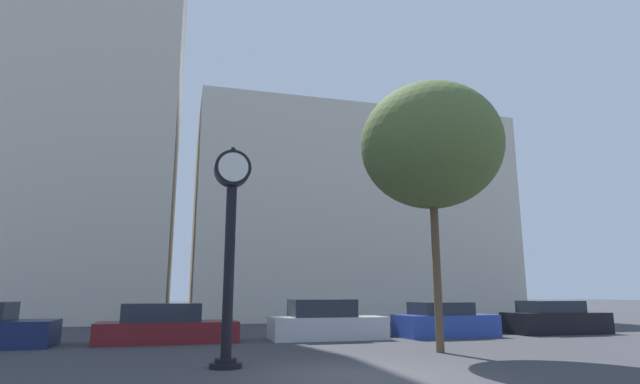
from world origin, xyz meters
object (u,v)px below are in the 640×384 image
at_px(car_black, 555,319).
at_px(car_silver, 326,322).
at_px(car_maroon, 166,326).
at_px(car_blue, 444,322).
at_px(street_clock, 230,231).
at_px(bare_tree, 431,146).

bearing_deg(car_black, car_silver, -179.48).
height_order(car_maroon, car_blue, car_maroon).
bearing_deg(street_clock, car_maroon, 103.02).
relative_size(car_maroon, car_black, 1.11).
bearing_deg(street_clock, car_blue, 34.13).
bearing_deg(street_clock, car_black, 23.59).
xyz_separation_m(street_clock, bare_tree, (6.22, 1.42, 3.02)).
height_order(street_clock, bare_tree, bare_tree).
bearing_deg(car_silver, street_clock, -123.06).
bearing_deg(car_maroon, car_black, -2.87).
height_order(car_blue, bare_tree, bare_tree).
height_order(car_maroon, car_black, car_black).
bearing_deg(bare_tree, car_black, 30.87).
relative_size(car_silver, bare_tree, 0.52).
distance_m(car_black, bare_tree, 10.89).
relative_size(car_black, bare_tree, 0.53).
height_order(car_silver, car_blue, car_silver).
xyz_separation_m(car_maroon, car_black, (15.73, -0.24, 0.03)).
distance_m(car_silver, car_black, 10.06).
bearing_deg(car_silver, car_blue, -1.94).
bearing_deg(car_blue, car_black, -1.61).
relative_size(street_clock, car_maroon, 1.10).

